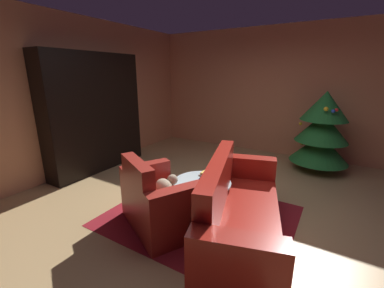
# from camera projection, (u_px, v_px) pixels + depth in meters

# --- Properties ---
(ground_plane) EXTENTS (7.11, 7.11, 0.00)m
(ground_plane) POSITION_uv_depth(u_px,v_px,m) (222.00, 210.00, 3.41)
(ground_plane) COLOR tan
(wall_back) EXTENTS (6.01, 0.06, 2.79)m
(wall_back) POSITION_uv_depth(u_px,v_px,m) (280.00, 92.00, 5.49)
(wall_back) COLOR tan
(wall_back) RESTS_ON ground
(wall_left) EXTENTS (0.06, 6.05, 2.79)m
(wall_left) POSITION_uv_depth(u_px,v_px,m) (74.00, 97.00, 4.49)
(wall_left) COLOR tan
(wall_left) RESTS_ON ground
(area_rug) EXTENTS (2.28, 1.87, 0.01)m
(area_rug) POSITION_uv_depth(u_px,v_px,m) (200.00, 216.00, 3.26)
(area_rug) COLOR maroon
(area_rug) RESTS_ON ground
(bookshelf_unit) EXTENTS (0.39, 1.93, 2.16)m
(bookshelf_unit) POSITION_uv_depth(u_px,v_px,m) (100.00, 114.00, 4.72)
(bookshelf_unit) COLOR black
(bookshelf_unit) RESTS_ON ground
(armchair_red) EXTENTS (1.20, 1.05, 0.88)m
(armchair_red) POSITION_uv_depth(u_px,v_px,m) (157.00, 202.00, 2.98)
(armchair_red) COLOR maroon
(armchair_red) RESTS_ON ground
(couch_red) EXTENTS (1.27, 2.14, 0.92)m
(couch_red) POSITION_uv_depth(u_px,v_px,m) (238.00, 214.00, 2.72)
(couch_red) COLOR maroon
(couch_red) RESTS_ON ground
(coffee_table) EXTENTS (0.75, 0.75, 0.46)m
(coffee_table) POSITION_uv_depth(u_px,v_px,m) (202.00, 185.00, 3.20)
(coffee_table) COLOR black
(coffee_table) RESTS_ON ground
(book_stack_on_table) EXTENTS (0.20, 0.19, 0.12)m
(book_stack_on_table) POSITION_uv_depth(u_px,v_px,m) (207.00, 177.00, 3.20)
(book_stack_on_table) COLOR gold
(book_stack_on_table) RESTS_ON coffee_table
(bottle_on_table) EXTENTS (0.08, 0.08, 0.31)m
(bottle_on_table) POSITION_uv_depth(u_px,v_px,m) (213.00, 178.00, 3.00)
(bottle_on_table) COLOR navy
(bottle_on_table) RESTS_ON coffee_table
(decorated_tree) EXTENTS (1.04, 1.04, 1.50)m
(decorated_tree) POSITION_uv_depth(u_px,v_px,m) (322.00, 131.00, 4.61)
(decorated_tree) COLOR brown
(decorated_tree) RESTS_ON ground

